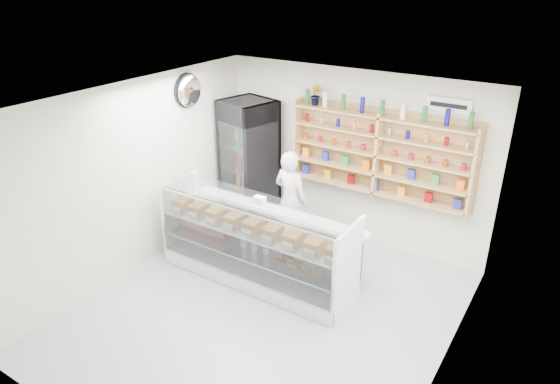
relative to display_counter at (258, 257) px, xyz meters
The scene contains 8 objects.
room 1.33m from the display_counter, 48.78° to the right, with size 5.00×5.00×5.00m.
display_counter is the anchor object (origin of this frame).
shop_worker 1.16m from the display_counter, 95.26° to the left, with size 0.60×0.39×1.64m, color silver.
drinks_cooler 1.99m from the display_counter, 129.28° to the left, with size 0.95×0.93×2.19m.
wall_shelving 2.37m from the display_counter, 59.17° to the left, with size 2.84×0.28×1.33m.
potted_plant 2.65m from the display_counter, 92.03° to the left, with size 0.18×0.15×0.33m, color #1E6626.
security_mirror 2.73m from the display_counter, 160.14° to the left, with size 0.15×0.50×0.50m, color silver.
wall_sign 3.41m from the display_counter, 43.92° to the left, with size 0.62×0.03×0.20m, color white.
Camera 1 is at (3.08, -4.41, 4.19)m, focal length 32.00 mm.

